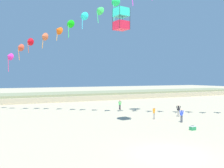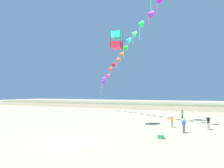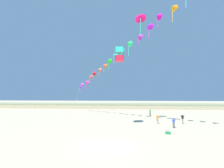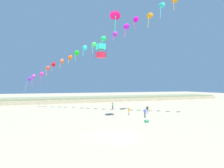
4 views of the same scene
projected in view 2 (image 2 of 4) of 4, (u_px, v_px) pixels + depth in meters
ground_plane at (71, 143)px, 17.64m from camera, size 240.00×240.00×0.00m
dune_ridge at (162, 106)px, 57.31m from camera, size 120.00×12.80×1.64m
person_near_left at (172, 121)px, 25.32m from camera, size 0.55×0.26×1.58m
person_near_right at (182, 114)px, 34.21m from camera, size 0.54×0.26×1.56m
person_mid_center at (184, 125)px, 21.81m from camera, size 0.58×0.22×1.64m
person_far_left at (208, 122)px, 23.82m from camera, size 0.45×0.50×1.68m
kite_banner_string at (132, 36)px, 32.49m from camera, size 27.66×29.47×20.82m
large_kite_mid_trail at (117, 40)px, 25.66m from camera, size 1.48×1.48×2.16m
beach_cooler at (161, 136)px, 19.25m from camera, size 0.58×0.41×0.46m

